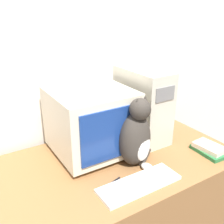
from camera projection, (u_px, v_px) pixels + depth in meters
wall_back at (70, 57)px, 1.70m from camera, size 7.00×0.05×2.50m
desk at (108, 209)px, 1.67m from camera, size 1.55×0.82×0.71m
crt_monitor at (91, 121)px, 1.57m from camera, size 0.45×0.46×0.40m
computer_tower at (142, 104)px, 1.75m from camera, size 0.20×0.42×0.48m
keyboard at (139, 184)px, 1.33m from camera, size 0.44×0.15×0.02m
cat at (136, 137)px, 1.45m from camera, size 0.29×0.24×0.41m
book_stack at (210, 149)px, 1.63m from camera, size 0.16×0.22×0.05m
pen at (110, 184)px, 1.34m from camera, size 0.15×0.05×0.01m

